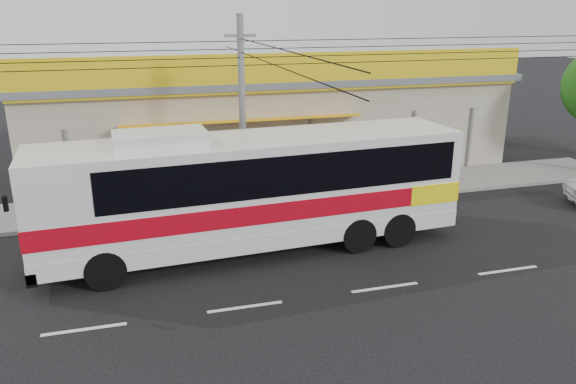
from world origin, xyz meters
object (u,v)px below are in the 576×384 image
object	(u,v)px
coach_bus	(260,184)
utility_pole	(241,52)
motorbike_dark	(49,212)
motorbike_red	(173,196)

from	to	relation	value
coach_bus	utility_pole	distance (m)	4.94
coach_bus	motorbike_dark	xyz separation A→B (m)	(-6.79, 3.63, -1.55)
coach_bus	utility_pole	xyz separation A→B (m)	(0.10, 3.13, 3.82)
utility_pole	coach_bus	bearing A→B (deg)	-91.92
coach_bus	motorbike_dark	size ratio (longest dim) A/B	8.19
motorbike_red	motorbike_dark	size ratio (longest dim) A/B	1.13
coach_bus	motorbike_dark	world-z (taller)	coach_bus
motorbike_red	utility_pole	bearing A→B (deg)	-116.90
coach_bus	motorbike_red	size ratio (longest dim) A/B	7.26
coach_bus	motorbike_red	bearing A→B (deg)	116.47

